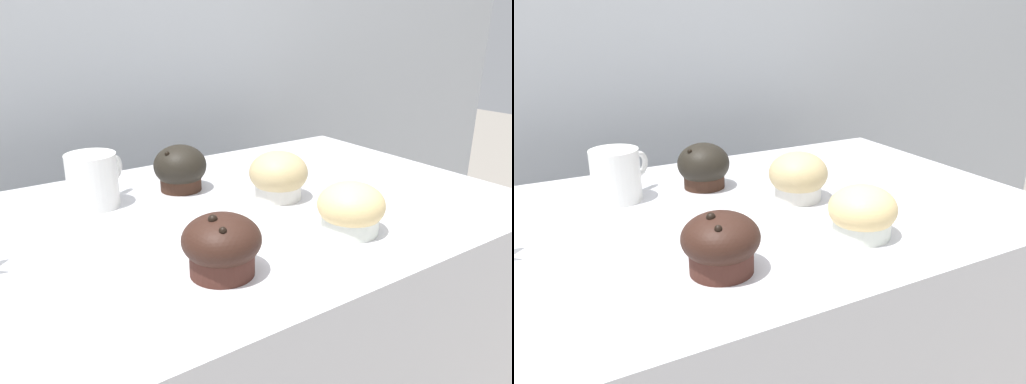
% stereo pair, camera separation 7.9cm
% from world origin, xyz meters
% --- Properties ---
extents(wall_back, '(3.20, 0.10, 1.80)m').
position_xyz_m(wall_back, '(0.00, 0.60, 0.90)').
color(wall_back, '#B2B7BC').
rests_on(wall_back, ground).
extents(muffin_front_center, '(0.10, 0.10, 0.08)m').
position_xyz_m(muffin_front_center, '(-0.12, -0.18, 0.95)').
color(muffin_front_center, '#45241D').
rests_on(muffin_front_center, display_counter).
extents(muffin_back_left, '(0.10, 0.10, 0.09)m').
position_xyz_m(muffin_back_left, '(0.11, -0.00, 0.95)').
color(muffin_back_left, silver).
rests_on(muffin_back_left, display_counter).
extents(muffin_back_right, '(0.10, 0.10, 0.09)m').
position_xyz_m(muffin_back_right, '(-0.02, 0.14, 0.95)').
color(muffin_back_right, '#372117').
rests_on(muffin_back_right, display_counter).
extents(muffin_front_left, '(0.10, 0.10, 0.08)m').
position_xyz_m(muffin_front_left, '(0.11, -0.18, 0.95)').
color(muffin_front_left, white).
rests_on(muffin_front_left, display_counter).
extents(coffee_cup, '(0.11, 0.10, 0.09)m').
position_xyz_m(coffee_cup, '(-0.18, 0.15, 0.96)').
color(coffee_cup, white).
rests_on(coffee_cup, display_counter).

